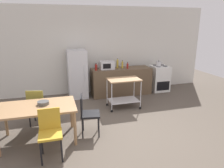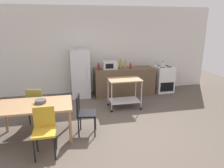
{
  "view_description": "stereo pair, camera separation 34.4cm",
  "coord_description": "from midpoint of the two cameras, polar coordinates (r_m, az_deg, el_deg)",
  "views": [
    {
      "loc": [
        -1.26,
        -3.86,
        2.32
      ],
      "look_at": [
        0.18,
        1.2,
        0.8
      ],
      "focal_mm": 33.35,
      "sensor_mm": 36.0,
      "label": 1
    },
    {
      "loc": [
        -0.92,
        -3.94,
        2.32
      ],
      "look_at": [
        0.18,
        1.2,
        0.8
      ],
      "focal_mm": 33.35,
      "sensor_mm": 36.0,
      "label": 2
    }
  ],
  "objects": [
    {
      "name": "fruit_bowl",
      "position": [
        4.49,
        -16.93,
        -4.58
      ],
      "size": [
        0.23,
        0.23,
        0.07
      ],
      "primitive_type": "cylinder",
      "color": "#4C4C4C",
      "rests_on": "dining_table"
    },
    {
      "name": "stove_oven",
      "position": [
        7.6,
        15.2,
        1.32
      ],
      "size": [
        0.6,
        0.61,
        0.92
      ],
      "color": "white",
      "rests_on": "ground_plane"
    },
    {
      "name": "ground_plane",
      "position": [
        4.66,
        3.12,
        -13.72
      ],
      "size": [
        12.0,
        12.0,
        0.0
      ],
      "primitive_type": "plane",
      "color": "brown"
    },
    {
      "name": "bottle_sesame_oil",
      "position": [
        6.97,
        3.8,
        5.47
      ],
      "size": [
        0.07,
        0.07,
        0.32
      ],
      "color": "gold",
      "rests_on": "kitchen_counter"
    },
    {
      "name": "kettle",
      "position": [
        7.35,
        15.03,
        5.22
      ],
      "size": [
        0.24,
        0.17,
        0.19
      ],
      "color": "silver",
      "rests_on": "stove_oven"
    },
    {
      "name": "chair_mustard",
      "position": [
        3.95,
        -15.67,
        -11.65
      ],
      "size": [
        0.4,
        0.4,
        0.89
      ],
      "rotation": [
        0.0,
        0.0,
        0.0
      ],
      "color": "gold",
      "rests_on": "ground_plane"
    },
    {
      "name": "bottle_soda",
      "position": [
        6.96,
        5.16,
        5.18
      ],
      "size": [
        0.06,
        0.06,
        0.26
      ],
      "color": "gold",
      "rests_on": "kitchen_counter"
    },
    {
      "name": "refrigerator",
      "position": [
        6.8,
        -7.27,
        2.85
      ],
      "size": [
        0.6,
        0.63,
        1.55
      ],
      "color": "silver",
      "rests_on": "ground_plane"
    },
    {
      "name": "microwave",
      "position": [
        6.81,
        0.81,
        5.2
      ],
      "size": [
        0.46,
        0.35,
        0.26
      ],
      "color": "silver",
      "rests_on": "kitchen_counter"
    },
    {
      "name": "chair_black",
      "position": [
        4.5,
        -5.55,
        -7.54
      ],
      "size": [
        0.46,
        0.46,
        0.89
      ],
      "rotation": [
        0.0,
        0.0,
        1.4
      ],
      "color": "black",
      "rests_on": "ground_plane"
    },
    {
      "name": "dining_table",
      "position": [
        4.49,
        -18.4,
        -6.29
      ],
      "size": [
        1.5,
        0.9,
        0.75
      ],
      "color": "#A37A51",
      "rests_on": "ground_plane"
    },
    {
      "name": "kitchen_counter",
      "position": [
        7.05,
        4.72,
        0.68
      ],
      "size": [
        2.0,
        0.64,
        0.9
      ],
      "primitive_type": "cube",
      "color": "brown",
      "rests_on": "ground_plane"
    },
    {
      "name": "chair_olive",
      "position": [
        5.21,
        -18.12,
        -4.93
      ],
      "size": [
        0.48,
        0.48,
        0.89
      ],
      "rotation": [
        0.0,
        0.0,
        2.9
      ],
      "color": "olive",
      "rests_on": "ground_plane"
    },
    {
      "name": "bottle_soy_sauce",
      "position": [
        6.64,
        -2.19,
        4.62
      ],
      "size": [
        0.08,
        0.08,
        0.23
      ],
      "color": "maroon",
      "rests_on": "kitchen_counter"
    },
    {
      "name": "back_wall",
      "position": [
        7.23,
        -3.42,
        9.18
      ],
      "size": [
        8.4,
        0.12,
        2.9
      ],
      "primitive_type": "cube",
      "color": "silver",
      "rests_on": "ground_plane"
    },
    {
      "name": "bottle_vinegar",
      "position": [
        6.89,
        6.54,
        4.84
      ],
      "size": [
        0.07,
        0.07,
        0.21
      ],
      "color": "maroon",
      "rests_on": "kitchen_counter"
    },
    {
      "name": "kitchen_cart",
      "position": [
        5.86,
        5.12,
        -1.28
      ],
      "size": [
        0.91,
        0.57,
        0.85
      ],
      "color": "#A37A51",
      "rests_on": "ground_plane"
    }
  ]
}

